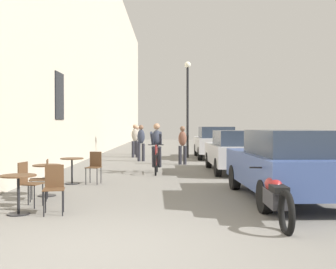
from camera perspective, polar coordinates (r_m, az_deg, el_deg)
The scene contains 19 objects.
ground_plane at distance 5.60m, azimuth -8.03°, elevation -15.50°, with size 88.00×88.00×0.00m, color slate.
building_facade_left at distance 20.31m, azimuth -12.37°, elevation 14.41°, with size 0.54×68.00×12.54m.
cafe_table_near at distance 7.91m, azimuth -20.34°, elevation -6.80°, with size 0.64×0.64×0.72m.
cafe_chair_near_toward_street at distance 7.79m, azimuth -15.76°, elevation -6.92°, with size 0.45×0.45×0.89m.
cafe_chair_near_toward_wall at distance 8.59m, azimuth -19.17°, elevation -6.18°, with size 0.45×0.45×0.89m.
cafe_table_mid at distance 9.77m, azimuth -16.69°, elevation -5.26°, with size 0.64×0.64×0.72m.
cafe_chair_mid_toward_street at distance 9.21m, azimuth -17.27°, elevation -5.68°, with size 0.45×0.45×0.89m.
cafe_table_far at distance 11.63m, azimuth -13.40°, elevation -4.23°, with size 0.64×0.64×0.72m.
cafe_chair_far_toward_street at distance 11.57m, azimuth -10.35°, elevation -4.26°, with size 0.44×0.44×0.89m.
cyclist_on_bicycle at distance 13.92m, azimuth -1.67°, elevation -2.12°, with size 0.52×1.76×1.74m.
pedestrian_near at distance 17.02m, azimuth 2.01°, elevation -1.19°, with size 0.34×0.24×1.62m.
pedestrian_mid at distance 18.66m, azimuth -3.85°, elevation -0.89°, with size 0.36×0.27×1.67m.
pedestrian_far at distance 20.94m, azimuth -4.72°, elevation -0.61°, with size 0.38×0.30×1.71m.
pedestrian_furthest at distance 23.07m, azimuth -4.37°, elevation -0.53°, with size 0.35×0.25×1.65m.
street_lamp at distance 20.74m, azimuth 2.72°, elevation 5.31°, with size 0.32×0.32×4.90m.
parked_car_nearest at distance 9.18m, azimuth 16.19°, elevation -3.98°, with size 1.93×4.35×1.53m.
parked_car_second at distance 14.38m, azimuth 9.41°, elevation -2.23°, with size 1.77×4.13×1.47m.
parked_car_third at distance 20.57m, azimuth 6.55°, elevation -1.04°, with size 1.92×4.47×1.59m.
parked_motorcycle at distance 7.10m, azimuth 14.75°, elevation -8.62°, with size 0.62×2.15×0.92m.
Camera 1 is at (0.75, -5.32, 1.61)m, focal length 43.37 mm.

